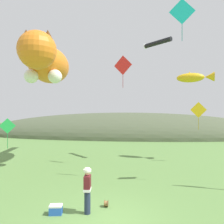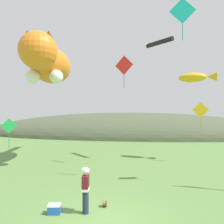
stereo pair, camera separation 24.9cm
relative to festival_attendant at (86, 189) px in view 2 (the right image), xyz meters
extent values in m
plane|color=#5B8442|center=(0.62, -0.47, -0.95)|extent=(120.00, 120.00, 0.00)
ellipsoid|color=#4C563D|center=(0.62, 26.94, -0.95)|extent=(48.50, 14.77, 7.29)
cylinder|color=#232D47|center=(0.00, 0.00, -0.51)|extent=(0.24, 0.24, 0.88)
cube|color=#59191E|center=(0.00, 0.00, 0.23)|extent=(0.26, 0.41, 0.60)
cube|color=white|center=(0.00, 0.00, -0.01)|extent=(0.28, 0.43, 0.10)
sphere|color=beige|center=(0.00, 0.00, 0.64)|extent=(0.20, 0.20, 0.20)
cylinder|color=silver|center=(0.00, 0.00, 0.73)|extent=(0.30, 0.30, 0.09)
cylinder|color=silver|center=(0.00, 0.00, 0.79)|extent=(0.20, 0.20, 0.07)
cylinder|color=olive|center=(0.65, 0.66, -0.82)|extent=(0.14, 0.21, 0.21)
cylinder|color=brown|center=(0.58, 0.66, -0.82)|extent=(0.02, 0.27, 0.27)
cylinder|color=brown|center=(0.73, 0.66, -0.82)|extent=(0.02, 0.27, 0.27)
cube|color=blue|center=(-1.20, -0.16, -0.80)|extent=(0.52, 0.39, 0.30)
cube|color=white|center=(-1.20, -0.16, -0.62)|extent=(0.53, 0.39, 0.06)
ellipsoid|color=orange|center=(-4.52, 7.70, 6.43)|extent=(3.66, 5.80, 2.58)
ellipsoid|color=white|center=(-4.48, 7.44, 5.96)|extent=(2.10, 3.73, 1.42)
sphere|color=orange|center=(-3.99, 4.39, 6.68)|extent=(2.32, 2.32, 2.32)
cone|color=#522A0A|center=(-3.36, 4.49, 7.53)|extent=(0.95, 0.95, 0.77)
cone|color=#522A0A|center=(-4.62, 4.29, 7.53)|extent=(0.95, 0.95, 0.77)
sphere|color=white|center=(-3.45, 5.95, 5.33)|extent=(0.93, 0.93, 0.93)
sphere|color=white|center=(-4.99, 5.70, 5.33)|extent=(0.93, 0.93, 0.93)
cylinder|color=orange|center=(-5.18, 11.77, 6.55)|extent=(1.06, 2.90, 0.62)
ellipsoid|color=gold|center=(6.36, 9.77, 5.67)|extent=(2.27, 1.32, 0.75)
cone|color=gold|center=(7.73, 9.41, 5.67)|extent=(0.86, 0.90, 0.75)
cone|color=gold|center=(6.30, 9.79, 5.99)|extent=(0.43, 0.43, 0.35)
sphere|color=black|center=(5.76, 10.20, 5.74)|extent=(0.18, 0.18, 0.18)
cylinder|color=black|center=(3.73, 9.48, 8.47)|extent=(2.07, 2.02, 0.36)
torus|color=white|center=(2.83, 10.37, 8.47)|extent=(0.35, 0.36, 0.44)
cube|color=#19BFBF|center=(4.39, 3.79, 8.38)|extent=(1.39, 0.12, 1.39)
cylinder|color=black|center=(4.39, 3.80, 8.38)|extent=(0.93, 0.09, 0.02)
cube|color=#118585|center=(4.39, 3.79, 7.23)|extent=(0.03, 0.01, 0.90)
cube|color=green|center=(-5.74, 4.14, 2.11)|extent=(0.87, 0.36, 0.93)
cylinder|color=black|center=(-5.74, 4.15, 2.11)|extent=(0.59, 0.25, 0.02)
cube|color=#1A7C35|center=(-5.74, 4.14, 1.20)|extent=(0.03, 0.02, 0.90)
cube|color=yellow|center=(6.75, 8.88, 3.09)|extent=(1.22, 0.06, 1.22)
cylinder|color=black|center=(6.75, 8.89, 3.09)|extent=(0.82, 0.04, 0.02)
cube|color=#A98511|center=(6.75, 8.88, 2.03)|extent=(0.03, 0.01, 0.90)
cube|color=red|center=(1.05, 7.26, 6.26)|extent=(1.30, 0.53, 1.39)
cylinder|color=black|center=(1.05, 7.28, 6.26)|extent=(0.87, 0.36, 0.02)
cube|color=maroon|center=(1.05, 7.26, 5.12)|extent=(0.03, 0.02, 0.90)
camera|label=1|loc=(1.74, -8.29, 3.05)|focal=35.00mm
camera|label=2|loc=(1.99, -8.26, 3.05)|focal=35.00mm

